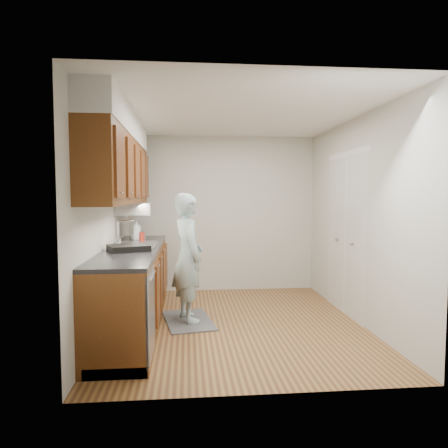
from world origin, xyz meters
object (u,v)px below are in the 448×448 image
at_px(soap_bottle_b, 139,232).
at_px(soap_bottle_c, 135,234).
at_px(steel_can, 144,235).
at_px(soap_bottle_a, 137,230).
at_px(dish_rack, 128,248).
at_px(person, 188,249).
at_px(soda_can, 142,237).

bearing_deg(soap_bottle_b, soap_bottle_c, -104.97).
bearing_deg(steel_can, soap_bottle_a, -128.88).
relative_size(soap_bottle_a, soap_bottle_c, 1.79).
bearing_deg(dish_rack, steel_can, 64.96).
relative_size(soap_bottle_b, steel_can, 1.50).
height_order(person, soap_bottle_a, person).
height_order(soap_bottle_b, steel_can, soap_bottle_b).
bearing_deg(soap_bottle_a, person, -38.29).
relative_size(soda_can, dish_rack, 0.31).
height_order(steel_can, dish_rack, steel_can).
xyz_separation_m(soap_bottle_a, dish_rack, (0.02, -0.96, -0.12)).
distance_m(soap_bottle_b, dish_rack, 1.20).
bearing_deg(soap_bottle_c, dish_rack, -86.68).
xyz_separation_m(soap_bottle_c, steel_can, (0.11, -0.03, -0.02)).
distance_m(soap_bottle_a, dish_rack, 0.96).
height_order(person, dish_rack, person).
relative_size(soap_bottle_c, steel_can, 1.26).
relative_size(soap_bottle_b, soap_bottle_c, 1.19).
xyz_separation_m(steel_can, dish_rack, (-0.05, -1.05, -0.03)).
bearing_deg(soda_can, steel_can, 90.08).
distance_m(soap_bottle_a, steel_can, 0.15).
height_order(person, soap_bottle_c, person).
xyz_separation_m(soap_bottle_a, soap_bottle_b, (-0.01, 0.25, -0.05)).
height_order(person, soda_can, person).
xyz_separation_m(soap_bottle_a, soap_bottle_c, (-0.04, 0.12, -0.07)).
bearing_deg(soda_can, soap_bottle_a, 127.34).
xyz_separation_m(soap_bottle_a, steel_can, (0.08, 0.09, -0.08)).
bearing_deg(soap_bottle_a, soap_bottle_c, 107.80).
xyz_separation_m(person, dish_rack, (-0.65, -0.42, 0.07)).
relative_size(soap_bottle_a, soda_can, 2.32).
distance_m(soap_bottle_a, soap_bottle_c, 0.14).
bearing_deg(person, dish_rack, 104.67).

